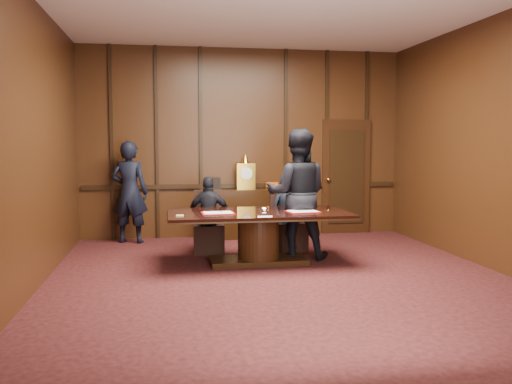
# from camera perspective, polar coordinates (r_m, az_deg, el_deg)

# --- Properties ---
(room) EXTENTS (7.00, 7.04, 3.50)m
(room) POSITION_cam_1_polar(r_m,az_deg,el_deg) (6.89, 3.29, 4.90)
(room) COLOR black
(room) RESTS_ON ground
(sideboard) EXTENTS (1.60, 0.45, 1.54)m
(sideboard) POSITION_cam_1_polar(r_m,az_deg,el_deg) (10.03, -1.10, -2.07)
(sideboard) COLOR black
(sideboard) RESTS_ON ground
(conference_table) EXTENTS (2.62, 1.32, 0.76)m
(conference_table) POSITION_cam_1_polar(r_m,az_deg,el_deg) (7.89, 0.25, -3.89)
(conference_table) COLOR black
(conference_table) RESTS_ON ground
(folder_left) EXTENTS (0.47, 0.34, 0.02)m
(folder_left) POSITION_cam_1_polar(r_m,az_deg,el_deg) (7.67, -4.04, -2.22)
(folder_left) COLOR maroon
(folder_left) RESTS_ON conference_table
(folder_right) EXTENTS (0.50, 0.38, 0.02)m
(folder_right) POSITION_cam_1_polar(r_m,az_deg,el_deg) (7.85, 4.94, -2.06)
(folder_right) COLOR maroon
(folder_right) RESTS_ON conference_table
(inkstand) EXTENTS (0.20, 0.14, 0.12)m
(inkstand) POSITION_cam_1_polar(r_m,az_deg,el_deg) (7.41, 0.85, -2.11)
(inkstand) COLOR white
(inkstand) RESTS_ON conference_table
(notepad) EXTENTS (0.11, 0.08, 0.01)m
(notepad) POSITION_cam_1_polar(r_m,az_deg,el_deg) (7.47, -8.02, -2.47)
(notepad) COLOR #D4CF67
(notepad) RESTS_ON conference_table
(chair_left) EXTENTS (0.52, 0.52, 0.99)m
(chair_left) POSITION_cam_1_polar(r_m,az_deg,el_deg) (8.71, -4.96, -4.50)
(chair_left) COLOR black
(chair_left) RESTS_ON ground
(chair_right) EXTENTS (0.58, 0.58, 0.99)m
(chair_right) POSITION_cam_1_polar(r_m,az_deg,el_deg) (8.90, 3.38, -4.27)
(chair_right) COLOR black
(chair_right) RESTS_ON ground
(signatory_left) EXTENTS (0.76, 0.41, 1.23)m
(signatory_left) POSITION_cam_1_polar(r_m,az_deg,el_deg) (8.58, -4.95, -2.47)
(signatory_left) COLOR black
(signatory_left) RESTS_ON ground
(signatory_right) EXTENTS (0.65, 0.44, 1.30)m
(signatory_right) POSITION_cam_1_polar(r_m,az_deg,el_deg) (8.78, 3.54, -2.05)
(signatory_right) COLOR black
(signatory_right) RESTS_ON ground
(witness_left) EXTENTS (0.75, 0.59, 1.79)m
(witness_left) POSITION_cam_1_polar(r_m,az_deg,el_deg) (9.73, -13.17, -0.01)
(witness_left) COLOR black
(witness_left) RESTS_ON ground
(witness_right) EXTENTS (1.10, 0.95, 1.97)m
(witness_right) POSITION_cam_1_polar(r_m,az_deg,el_deg) (8.23, 4.36, -0.21)
(witness_right) COLOR black
(witness_right) RESTS_ON ground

